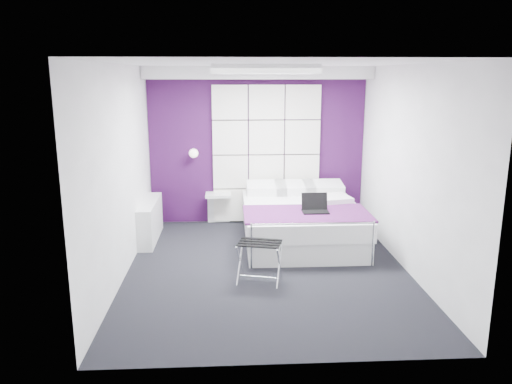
% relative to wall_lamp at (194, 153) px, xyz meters
% --- Properties ---
extents(floor, '(4.40, 4.40, 0.00)m').
position_rel_wall_lamp_xyz_m(floor, '(1.05, -2.06, -1.22)').
color(floor, black).
rests_on(floor, ground).
extents(ceiling, '(4.40, 4.40, 0.00)m').
position_rel_wall_lamp_xyz_m(ceiling, '(1.05, -2.06, 1.38)').
color(ceiling, white).
rests_on(ceiling, wall_back).
extents(wall_back, '(3.60, 0.00, 3.60)m').
position_rel_wall_lamp_xyz_m(wall_back, '(1.05, 0.14, 0.08)').
color(wall_back, silver).
rests_on(wall_back, floor).
extents(wall_left, '(0.00, 4.40, 4.40)m').
position_rel_wall_lamp_xyz_m(wall_left, '(-0.75, -2.06, 0.08)').
color(wall_left, silver).
rests_on(wall_left, floor).
extents(wall_right, '(0.00, 4.40, 4.40)m').
position_rel_wall_lamp_xyz_m(wall_right, '(2.85, -2.06, 0.08)').
color(wall_right, silver).
rests_on(wall_right, floor).
extents(accent_wall, '(3.58, 0.02, 2.58)m').
position_rel_wall_lamp_xyz_m(accent_wall, '(1.05, 0.13, 0.08)').
color(accent_wall, '#340D3A').
rests_on(accent_wall, wall_back).
extents(soffit, '(3.58, 0.50, 0.20)m').
position_rel_wall_lamp_xyz_m(soffit, '(1.05, -0.11, 1.28)').
color(soffit, white).
rests_on(soffit, wall_back).
extents(headboard, '(1.80, 0.08, 2.30)m').
position_rel_wall_lamp_xyz_m(headboard, '(1.20, 0.08, -0.05)').
color(headboard, white).
rests_on(headboard, wall_back).
extents(skylight, '(1.36, 0.86, 0.12)m').
position_rel_wall_lamp_xyz_m(skylight, '(1.05, -1.46, 1.33)').
color(skylight, white).
rests_on(skylight, ceiling).
extents(wall_lamp, '(0.15, 0.15, 0.15)m').
position_rel_wall_lamp_xyz_m(wall_lamp, '(0.00, 0.00, 0.00)').
color(wall_lamp, white).
rests_on(wall_lamp, wall_back).
extents(radiator, '(0.22, 1.20, 0.60)m').
position_rel_wall_lamp_xyz_m(radiator, '(-0.64, -0.76, -0.92)').
color(radiator, white).
rests_on(radiator, floor).
extents(bed, '(1.75, 2.12, 0.74)m').
position_rel_wall_lamp_xyz_m(bed, '(1.65, -0.98, -0.91)').
color(bed, white).
rests_on(bed, floor).
extents(nightstand, '(0.42, 0.33, 0.05)m').
position_rel_wall_lamp_xyz_m(nightstand, '(0.39, -0.04, -0.70)').
color(nightstand, white).
rests_on(nightstand, wall_back).
extents(luggage_rack, '(0.51, 0.37, 0.50)m').
position_rel_wall_lamp_xyz_m(luggage_rack, '(0.93, -2.45, -0.97)').
color(luggage_rack, silver).
rests_on(luggage_rack, floor).
extents(laptop, '(0.36, 0.26, 0.26)m').
position_rel_wall_lamp_xyz_m(laptop, '(1.77, -1.45, -0.56)').
color(laptop, black).
rests_on(laptop, bed).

